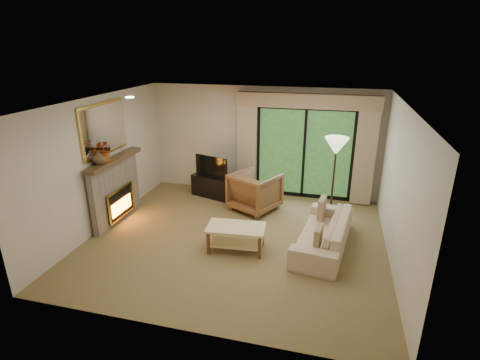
% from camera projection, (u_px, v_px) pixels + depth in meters
% --- Properties ---
extents(floor, '(5.50, 5.50, 0.00)m').
position_uv_depth(floor, '(236.00, 239.00, 7.15)').
color(floor, olive).
rests_on(floor, ground).
extents(ceiling, '(5.50, 5.50, 0.00)m').
position_uv_depth(ceiling, '(236.00, 102.00, 6.25)').
color(ceiling, silver).
rests_on(ceiling, ground).
extents(wall_back, '(5.00, 0.00, 5.00)m').
position_uv_depth(wall_back, '(263.00, 141.00, 8.97)').
color(wall_back, beige).
rests_on(wall_back, ground).
extents(wall_front, '(5.00, 0.00, 5.00)m').
position_uv_depth(wall_front, '(181.00, 243.00, 4.43)').
color(wall_front, beige).
rests_on(wall_front, ground).
extents(wall_left, '(0.00, 5.00, 5.00)m').
position_uv_depth(wall_left, '(101.00, 163.00, 7.35)').
color(wall_left, beige).
rests_on(wall_left, ground).
extents(wall_right, '(0.00, 5.00, 5.00)m').
position_uv_depth(wall_right, '(399.00, 189.00, 6.06)').
color(wall_right, beige).
rests_on(wall_right, ground).
extents(fireplace, '(0.24, 1.70, 1.37)m').
position_uv_depth(fireplace, '(116.00, 189.00, 7.71)').
color(fireplace, slate).
rests_on(fireplace, floor).
extents(mirror, '(0.07, 1.45, 1.02)m').
position_uv_depth(mirror, '(104.00, 129.00, 7.30)').
color(mirror, gold).
rests_on(mirror, wall_left).
extents(sliding_door, '(2.26, 0.10, 2.16)m').
position_uv_depth(sliding_door, '(304.00, 153.00, 8.76)').
color(sliding_door, black).
rests_on(sliding_door, floor).
extents(curtain_left, '(0.45, 0.18, 2.35)m').
position_uv_depth(curtain_left, '(247.00, 146.00, 8.94)').
color(curtain_left, tan).
rests_on(curtain_left, floor).
extents(curtain_right, '(0.45, 0.18, 2.35)m').
position_uv_depth(curtain_right, '(365.00, 154.00, 8.31)').
color(curtain_right, tan).
rests_on(curtain_right, floor).
extents(cornice, '(3.20, 0.24, 0.32)m').
position_uv_depth(cornice, '(307.00, 101.00, 8.26)').
color(cornice, tan).
rests_on(cornice, wall_back).
extents(media_console, '(1.13, 0.75, 0.52)m').
position_uv_depth(media_console, '(214.00, 186.00, 9.09)').
color(media_console, black).
rests_on(media_console, floor).
extents(tv, '(0.88, 0.37, 0.51)m').
position_uv_depth(tv, '(213.00, 166.00, 8.91)').
color(tv, black).
rests_on(tv, media_console).
extents(armchair, '(1.25, 1.26, 0.87)m').
position_uv_depth(armchair, '(255.00, 191.00, 8.29)').
color(armchair, brown).
rests_on(armchair, floor).
extents(sofa, '(1.06, 2.14, 0.60)m').
position_uv_depth(sofa, '(323.00, 232.00, 6.79)').
color(sofa, tan).
rests_on(sofa, floor).
extents(pillow_near, '(0.14, 0.37, 0.36)m').
position_uv_depth(pillow_near, '(318.00, 237.00, 6.20)').
color(pillow_near, '#563126').
rests_on(pillow_near, sofa).
extents(pillow_far, '(0.16, 0.42, 0.41)m').
position_uv_depth(pillow_far, '(322.00, 208.00, 7.27)').
color(pillow_far, '#563126').
rests_on(pillow_far, sofa).
extents(coffee_table, '(1.08, 0.65, 0.46)m').
position_uv_depth(coffee_table, '(236.00, 238.00, 6.72)').
color(coffee_table, '#DCC585').
rests_on(coffee_table, floor).
extents(floor_lamp, '(0.56, 0.56, 1.79)m').
position_uv_depth(floor_lamp, '(333.00, 180.00, 7.63)').
color(floor_lamp, white).
rests_on(floor_lamp, floor).
extents(vase, '(0.29, 0.29, 0.25)m').
position_uv_depth(vase, '(99.00, 158.00, 7.04)').
color(vase, '#4A3821').
rests_on(vase, fireplace).
extents(branches, '(0.41, 0.35, 0.44)m').
position_uv_depth(branches, '(104.00, 150.00, 7.17)').
color(branches, '#9E4013').
rests_on(branches, fireplace).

